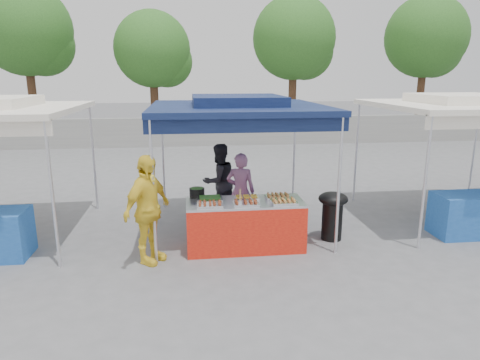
{
  "coord_description": "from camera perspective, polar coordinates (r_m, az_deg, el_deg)",
  "views": [
    {
      "loc": [
        -0.94,
        -7.02,
        2.96
      ],
      "look_at": [
        0.0,
        0.6,
        1.05
      ],
      "focal_mm": 32.0,
      "sensor_mm": 36.0,
      "label": 1
    }
  ],
  "objects": [
    {
      "name": "crate_left",
      "position": [
        8.21,
        -2.76,
        -6.13
      ],
      "size": [
        0.47,
        0.33,
        0.28
      ],
      "primitive_type": "cube",
      "color": "#163DB9",
      "rests_on": "ground_plane"
    },
    {
      "name": "crate_right",
      "position": [
        8.28,
        2.91,
        -5.86
      ],
      "size": [
        0.52,
        0.36,
        0.31
      ],
      "primitive_type": "cube",
      "color": "#163DB9",
      "rests_on": "ground_plane"
    },
    {
      "name": "tree_3",
      "position": [
        23.43,
        23.77,
        16.67
      ],
      "size": [
        3.85,
        3.85,
        6.62
      ],
      "color": "#4A2D1C",
      "rests_on": "ground_plane"
    },
    {
      "name": "skewer_cup",
      "position": [
        6.97,
        0.02,
        -3.18
      ],
      "size": [
        0.09,
        0.09,
        0.11
      ],
      "primitive_type": "cylinder",
      "color": "silver",
      "rests_on": "vendor_table"
    },
    {
      "name": "tree_0",
      "position": [
        21.56,
        -26.27,
        17.12
      ],
      "size": [
        3.97,
        3.97,
        6.82
      ],
      "color": "#4A2D1C",
      "rests_on": "ground_plane"
    },
    {
      "name": "food_tray_fm",
      "position": [
        7.06,
        0.78,
        -3.13
      ],
      "size": [
        0.42,
        0.3,
        0.07
      ],
      "color": "white",
      "rests_on": "vendor_table"
    },
    {
      "name": "tree_1",
      "position": [
        19.82,
        -11.16,
        16.32
      ],
      "size": [
        3.38,
        3.29,
        5.66
      ],
      "color": "#4A2D1C",
      "rests_on": "ground_plane"
    },
    {
      "name": "food_tray_br",
      "position": [
        7.46,
        5.06,
        -2.24
      ],
      "size": [
        0.42,
        0.3,
        0.07
      ],
      "color": "white",
      "rests_on": "vendor_table"
    },
    {
      "name": "helper_man",
      "position": [
        8.93,
        -2.81,
        -0.14
      ],
      "size": [
        0.96,
        0.9,
        1.57
      ],
      "primitive_type": "imported",
      "rotation": [
        0.0,
        0.0,
        3.68
      ],
      "color": "#222227",
      "rests_on": "ground_plane"
    },
    {
      "name": "crate_stacked",
      "position": [
        8.18,
        2.94,
        -3.82
      ],
      "size": [
        0.51,
        0.36,
        0.31
      ],
      "primitive_type": "cube",
      "color": "#163DB9",
      "rests_on": "crate_right"
    },
    {
      "name": "food_tray_fr",
      "position": [
        7.17,
        5.9,
        -2.93
      ],
      "size": [
        0.42,
        0.3,
        0.07
      ],
      "color": "white",
      "rests_on": "vendor_table"
    },
    {
      "name": "neighbor_stall_right",
      "position": [
        9.44,
        28.33,
        4.01
      ],
      "size": [
        3.2,
        3.2,
        2.57
      ],
      "color": "silver",
      "rests_on": "ground_plane"
    },
    {
      "name": "food_tray_fl",
      "position": [
        7.0,
        -4.06,
        -3.3
      ],
      "size": [
        0.42,
        0.3,
        0.07
      ],
      "color": "white",
      "rests_on": "vendor_table"
    },
    {
      "name": "vendor_table",
      "position": [
        7.43,
        0.67,
        -5.98
      ],
      "size": [
        2.0,
        0.8,
        0.85
      ],
      "color": "red",
      "rests_on": "ground_plane"
    },
    {
      "name": "food_tray_bl",
      "position": [
        7.32,
        -4.03,
        -2.53
      ],
      "size": [
        0.42,
        0.3,
        0.07
      ],
      "color": "white",
      "rests_on": "vendor_table"
    },
    {
      "name": "tree_2",
      "position": [
        20.51,
        7.57,
        17.81
      ],
      "size": [
        3.74,
        3.73,
        6.41
      ],
      "color": "#4A2D1C",
      "rests_on": "ground_plane"
    },
    {
      "name": "customer_person",
      "position": [
        6.89,
        -12.22,
        -3.92
      ],
      "size": [
        0.93,
        1.09,
        1.76
      ],
      "primitive_type": "imported",
      "rotation": [
        0.0,
        0.0,
        0.98
      ],
      "color": "yellow",
      "rests_on": "ground_plane"
    },
    {
      "name": "cooking_pot",
      "position": [
        7.57,
        -5.76,
        -1.67
      ],
      "size": [
        0.26,
        0.26,
        0.15
      ],
      "primitive_type": "cylinder",
      "color": "black",
      "rests_on": "vendor_table"
    },
    {
      "name": "food_tray_bm",
      "position": [
        7.39,
        0.87,
        -2.35
      ],
      "size": [
        0.42,
        0.3,
        0.07
      ],
      "color": "white",
      "rests_on": "vendor_table"
    },
    {
      "name": "main_canopy",
      "position": [
        8.07,
        -0.33,
        9.77
      ],
      "size": [
        3.2,
        3.2,
        2.57
      ],
      "color": "silver",
      "rests_on": "ground_plane"
    },
    {
      "name": "back_wall",
      "position": [
        18.2,
        -4.04,
        6.46
      ],
      "size": [
        40.0,
        0.25,
        1.2
      ],
      "primitive_type": "cube",
      "color": "gray",
      "rests_on": "ground_plane"
    },
    {
      "name": "wok_burner",
      "position": [
        7.96,
        12.23,
        -4.12
      ],
      "size": [
        0.53,
        0.53,
        0.9
      ],
      "rotation": [
        0.0,
        0.0,
        -0.37
      ],
      "color": "black",
      "rests_on": "ground_plane"
    },
    {
      "name": "vendor_woman",
      "position": [
        8.24,
        0.08,
        -1.55
      ],
      "size": [
        0.62,
        0.49,
        1.51
      ],
      "primitive_type": "imported",
      "rotation": [
        0.0,
        0.0,
        2.89
      ],
      "color": "#9C6390",
      "rests_on": "ground_plane"
    },
    {
      "name": "ground_plane",
      "position": [
        7.68,
        0.56,
        -8.71
      ],
      "size": [
        80.0,
        80.0,
        0.0
      ],
      "primitive_type": "plane",
      "color": "slate"
    }
  ]
}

